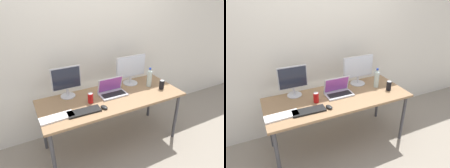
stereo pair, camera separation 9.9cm
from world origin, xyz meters
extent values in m
plane|color=gray|center=(0.00, 0.00, 0.00)|extent=(16.00, 16.00, 0.00)
cube|color=silver|center=(0.00, 0.59, 1.30)|extent=(7.00, 0.08, 2.60)
cylinder|color=#424247|center=(-0.85, -0.30, 0.35)|extent=(0.04, 0.04, 0.71)
cylinder|color=#424247|center=(0.85, -0.30, 0.35)|extent=(0.04, 0.04, 0.71)
cylinder|color=#424247|center=(-0.85, 0.30, 0.35)|extent=(0.04, 0.04, 0.71)
cylinder|color=#424247|center=(0.85, 0.30, 0.35)|extent=(0.04, 0.04, 0.71)
cube|color=#93704C|center=(0.00, 0.00, 0.72)|extent=(1.82, 0.73, 0.03)
cylinder|color=silver|center=(-0.49, 0.27, 0.75)|extent=(0.19, 0.19, 0.01)
cylinder|color=silver|center=(-0.49, 0.27, 0.80)|extent=(0.03, 0.03, 0.10)
cube|color=silver|center=(-0.49, 0.27, 0.99)|extent=(0.36, 0.02, 0.29)
cube|color=#232838|center=(-0.49, 0.26, 0.99)|extent=(0.34, 0.01, 0.26)
cylinder|color=silver|center=(0.42, 0.23, 0.75)|extent=(0.21, 0.21, 0.01)
cylinder|color=silver|center=(0.42, 0.23, 0.80)|extent=(0.03, 0.03, 0.10)
cube|color=silver|center=(0.42, 0.23, 1.00)|extent=(0.46, 0.02, 0.31)
cube|color=silver|center=(0.42, 0.22, 1.00)|extent=(0.43, 0.01, 0.28)
cube|color=silver|center=(0.03, 0.03, 0.75)|extent=(0.35, 0.21, 0.02)
cube|color=black|center=(0.03, 0.02, 0.76)|extent=(0.31, 0.12, 0.00)
cube|color=silver|center=(0.03, 0.11, 0.86)|extent=(0.35, 0.06, 0.20)
cube|color=#A54CB2|center=(0.03, 0.10, 0.86)|extent=(0.31, 0.05, 0.18)
cube|color=black|center=(-0.44, -0.17, 0.75)|extent=(0.38, 0.15, 0.02)
cube|color=white|center=(-0.73, -0.15, 0.75)|extent=(0.37, 0.15, 0.02)
ellipsoid|color=black|center=(-0.21, -0.20, 0.76)|extent=(0.09, 0.11, 0.03)
cylinder|color=silver|center=(0.60, 0.04, 0.85)|extent=(0.07, 0.07, 0.22)
cone|color=silver|center=(0.60, 0.04, 0.98)|extent=(0.06, 0.06, 0.03)
cylinder|color=#1938B2|center=(0.60, 0.04, 1.00)|extent=(0.03, 0.03, 0.02)
cylinder|color=red|center=(-0.29, -0.01, 0.80)|extent=(0.07, 0.07, 0.12)
cylinder|color=silver|center=(-0.29, -0.01, 0.86)|extent=(0.06, 0.06, 0.00)
cylinder|color=black|center=(0.70, -0.11, 0.80)|extent=(0.07, 0.07, 0.12)
cylinder|color=silver|center=(0.70, -0.11, 0.86)|extent=(0.06, 0.06, 0.00)
camera|label=1|loc=(-1.01, -1.97, 1.99)|focal=32.00mm
camera|label=2|loc=(-0.92, -2.01, 1.99)|focal=32.00mm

